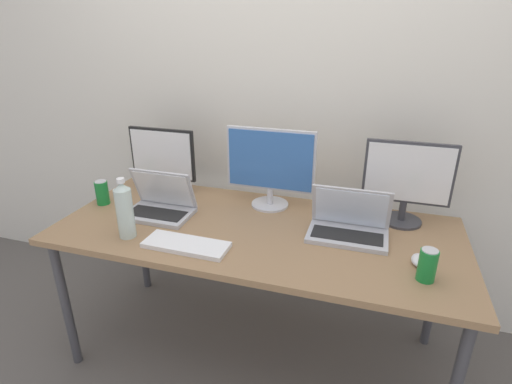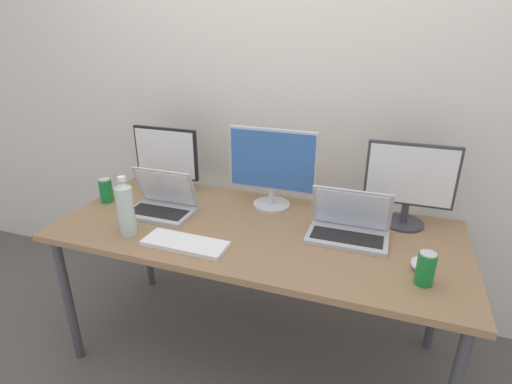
% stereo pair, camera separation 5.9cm
% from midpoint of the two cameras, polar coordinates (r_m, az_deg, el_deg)
% --- Properties ---
extents(ground_plane, '(16.00, 16.00, 0.00)m').
position_cam_midpoint_polar(ground_plane, '(2.29, 0.79, -21.74)').
color(ground_plane, '#5B5651').
extents(wall_back, '(7.00, 0.08, 2.60)m').
position_cam_midpoint_polar(wall_back, '(2.22, 6.02, 14.81)').
color(wall_back, silver).
rests_on(wall_back, ground).
extents(work_desk, '(1.84, 0.79, 0.74)m').
position_cam_midpoint_polar(work_desk, '(1.87, 0.90, -6.68)').
color(work_desk, '#424247').
rests_on(work_desk, ground).
extents(monitor_left, '(0.37, 0.18, 0.36)m').
position_cam_midpoint_polar(monitor_left, '(2.24, -11.95, 4.70)').
color(monitor_left, black).
rests_on(monitor_left, work_desk).
extents(monitor_center, '(0.45, 0.19, 0.40)m').
position_cam_midpoint_polar(monitor_center, '(1.98, 3.17, 3.77)').
color(monitor_center, silver).
rests_on(monitor_center, work_desk).
extents(monitor_right, '(0.39, 0.19, 0.39)m').
position_cam_midpoint_polar(monitor_right, '(1.93, 21.90, 1.29)').
color(monitor_right, '#38383D').
rests_on(monitor_right, work_desk).
extents(laptop_silver, '(0.32, 0.22, 0.22)m').
position_cam_midpoint_polar(laptop_silver, '(2.02, -12.44, -1.51)').
color(laptop_silver, '#B7B7BC').
rests_on(laptop_silver, work_desk).
extents(laptop_secondary, '(0.34, 0.21, 0.22)m').
position_cam_midpoint_polar(laptop_secondary, '(1.80, 14.02, -4.80)').
color(laptop_secondary, '#B7B7BC').
rests_on(laptop_secondary, work_desk).
extents(keyboard_main, '(0.37, 0.14, 0.02)m').
position_cam_midpoint_polar(keyboard_main, '(1.72, -9.12, -7.29)').
color(keyboard_main, white).
rests_on(keyboard_main, work_desk).
extents(mouse_by_keyboard, '(0.06, 0.09, 0.03)m').
position_cam_midpoint_polar(mouse_by_keyboard, '(1.69, 23.11, -9.38)').
color(mouse_by_keyboard, silver).
rests_on(mouse_by_keyboard, work_desk).
extents(water_bottle, '(0.07, 0.07, 0.27)m').
position_cam_midpoint_polar(water_bottle, '(1.82, -17.26, -2.24)').
color(water_bottle, silver).
rests_on(water_bottle, work_desk).
extents(soda_can_near_keyboard, '(0.07, 0.07, 0.13)m').
position_cam_midpoint_polar(soda_can_near_keyboard, '(1.58, 24.08, -9.96)').
color(soda_can_near_keyboard, '#197F33').
rests_on(soda_can_near_keyboard, work_desk).
extents(soda_can_by_laptop, '(0.07, 0.07, 0.13)m').
position_cam_midpoint_polar(soda_can_by_laptop, '(2.22, -19.93, 0.21)').
color(soda_can_by_laptop, '#197F33').
rests_on(soda_can_by_laptop, work_desk).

